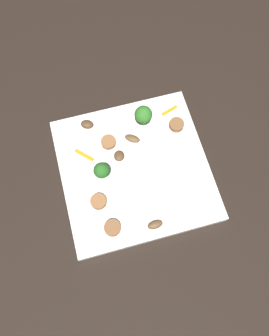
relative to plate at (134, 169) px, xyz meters
name	(u,v)px	position (x,y,z in m)	size (l,w,h in m)	color
ground_plane	(134,171)	(0.00, 0.00, -0.01)	(1.40, 1.40, 0.00)	black
plate	(134,169)	(0.00, 0.00, 0.00)	(0.28, 0.28, 0.02)	white
fork	(171,182)	(0.04, 0.06, 0.01)	(0.18, 0.06, 0.00)	silver
broccoli_floret_0	(102,170)	(0.00, -0.06, 0.04)	(0.03, 0.03, 0.05)	#296420
broccoli_floret_1	(143,115)	(-0.09, 0.04, 0.04)	(0.03, 0.03, 0.05)	#347525
sausage_slice_0	(99,201)	(0.05, -0.08, 0.01)	(0.03, 0.03, 0.01)	brown
sausage_slice_1	(112,228)	(0.10, -0.07, 0.01)	(0.03, 0.03, 0.01)	brown
sausage_slice_2	(108,142)	(-0.06, -0.04, 0.01)	(0.03, 0.03, 0.01)	brown
sausage_slice_3	(176,125)	(-0.06, 0.10, 0.01)	(0.03, 0.03, 0.01)	brown
mushroom_0	(155,225)	(0.11, 0.01, 0.01)	(0.03, 0.01, 0.01)	brown
mushroom_1	(87,124)	(-0.11, -0.07, 0.01)	(0.02, 0.02, 0.01)	#4C331E
mushroom_2	(119,156)	(-0.03, -0.02, 0.01)	(0.02, 0.02, 0.01)	#4C331E
mushroom_3	(132,138)	(-0.06, 0.01, 0.01)	(0.03, 0.02, 0.01)	brown
pepper_strip_0	(84,155)	(-0.05, -0.09, 0.01)	(0.04, 0.01, 0.00)	orange
pepper_strip_2	(169,111)	(-0.10, 0.10, 0.01)	(0.04, 0.01, 0.00)	orange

